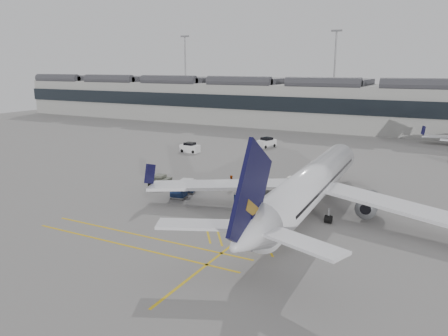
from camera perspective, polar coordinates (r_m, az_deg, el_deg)
The scene contains 17 objects.
ground at distance 50.63m, azimuth -5.00°, elevation -4.76°, with size 220.00×220.00×0.00m, color gray.
terminal at distance 115.74m, azimuth 14.73°, elevation 8.05°, with size 200.00×20.45×12.40m.
light_masts at distance 129.46m, azimuth 15.70°, elevation 12.20°, with size 113.00×0.60×25.45m.
apron_markings at distance 55.19m, azimuth 9.52°, elevation -3.37°, with size 0.25×60.00×0.01m, color gold.
airliner_main at distance 47.20m, azimuth 11.12°, elevation -2.28°, with size 37.03×40.49×10.76m.
belt_loader at distance 57.84m, azimuth 9.51°, elevation -2.09°, with size 4.22×1.62×1.71m.
baggage_cart_a at distance 49.09m, azimuth 2.38°, elevation -4.16°, with size 1.77×1.51×1.73m.
baggage_cart_b at distance 54.86m, azimuth -4.60°, elevation -2.39°, with size 1.81×1.61×1.62m.
baggage_cart_c at distance 55.45m, azimuth -4.86°, elevation -2.23°, with size 1.78×1.58×1.62m.
baggage_cart_d at distance 52.71m, azimuth -5.95°, elevation -2.87°, with size 2.09×1.82×1.94m.
ramp_agent_a at distance 54.84m, azimuth 2.12°, elevation -2.31°, with size 0.67×0.44×1.83m, color orange.
ramp_agent_b at distance 56.39m, azimuth 0.91°, elevation -1.87°, with size 0.89×0.69×1.83m, color #DD590B.
pushback_tug at distance 58.37m, azimuth -8.36°, elevation -1.71°, with size 2.95×1.97×1.57m.
safety_cone_nose at distance 64.39m, azimuth 13.10°, elevation -0.95°, with size 0.33×0.33×0.46m, color #F24C0A.
safety_cone_engine at distance 53.49m, azimuth 10.74°, elevation -3.70°, with size 0.34×0.34×0.47m, color #F24C0A.
service_van_left at distance 81.04m, azimuth -4.48°, elevation 2.64°, with size 3.55×1.80×1.82m.
service_van_mid at distance 86.26m, azimuth 5.59°, elevation 3.29°, with size 3.11×4.18×1.93m.
Camera 1 is at (26.28, -40.41, 15.49)m, focal length 35.00 mm.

